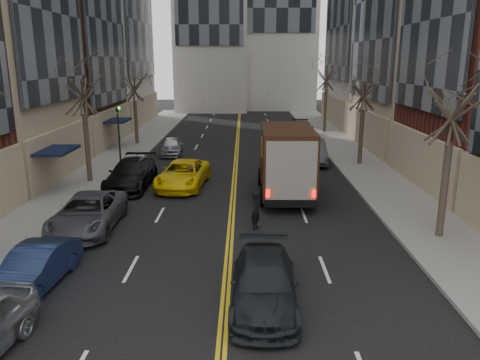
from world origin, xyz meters
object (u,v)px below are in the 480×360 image
object	(u,v)px
ups_truck	(286,161)
observer_sedan	(264,283)
taxi	(183,174)
pedestrian	(256,210)

from	to	relation	value
ups_truck	observer_sedan	size ratio (longest dim) A/B	1.41
taxi	pedestrian	size ratio (longest dim) A/B	3.15
ups_truck	observer_sedan	world-z (taller)	ups_truck
ups_truck	pedestrian	xyz separation A→B (m)	(-1.74, -5.25, -1.07)
ups_truck	observer_sedan	distance (m)	12.04
ups_truck	pedestrian	size ratio (longest dim) A/B	4.07
ups_truck	observer_sedan	xyz separation A→B (m)	(-1.67, -11.86, -1.22)
observer_sedan	taxi	size ratio (longest dim) A/B	0.92
ups_truck	taxi	bearing A→B (deg)	163.68
observer_sedan	pedestrian	distance (m)	6.61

